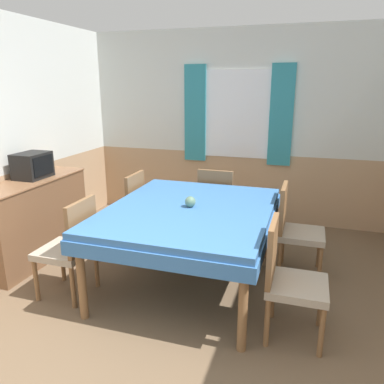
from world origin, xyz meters
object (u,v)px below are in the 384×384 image
object	(u,v)px
chair_head_window	(217,202)
chair_right_near	(288,277)
chair_left_near	(71,245)
vase	(190,202)
dining_table	(190,217)
tv	(32,165)
sideboard	(33,219)
chair_left_far	(126,209)
chair_right_far	(295,227)

from	to	relation	value
chair_head_window	chair_right_near	bearing A→B (deg)	-59.87
chair_left_near	vase	bearing A→B (deg)	-60.28
dining_table	chair_right_near	xyz separation A→B (m)	(0.94, -0.53, -0.19)
chair_left_near	tv	bearing A→B (deg)	53.67
chair_head_window	sideboard	world-z (taller)	chair_head_window
chair_left_far	chair_head_window	bearing A→B (deg)	-58.74
dining_table	chair_left_far	bearing A→B (deg)	150.83
chair_head_window	tv	world-z (taller)	tv
chair_left_near	vase	world-z (taller)	chair_left_near
chair_head_window	tv	bearing A→B (deg)	-151.73
tv	chair_right_near	bearing A→B (deg)	-13.15
dining_table	chair_left_far	size ratio (longest dim) A/B	1.98
chair_right_far	sideboard	xyz separation A→B (m)	(-2.75, -0.51, -0.04)
dining_table	chair_left_near	xyz separation A→B (m)	(-0.94, -0.53, -0.19)
chair_head_window	tv	distance (m)	2.14
chair_right_near	tv	world-z (taller)	tv
sideboard	chair_head_window	bearing A→B (deg)	31.00
dining_table	chair_right_near	size ratio (longest dim) A/B	1.98
chair_left_far	vase	world-z (taller)	chair_left_far
chair_head_window	chair_right_far	bearing A→B (deg)	-31.26
chair_right_far	tv	xyz separation A→B (m)	(-2.77, -0.41, 0.54)
dining_table	chair_right_near	world-z (taller)	chair_right_near
vase	chair_right_far	bearing A→B (deg)	28.60
chair_right_near	vase	xyz separation A→B (m)	(-0.94, 0.54, 0.34)
sideboard	dining_table	bearing A→B (deg)	-0.46
chair_left_near	tv	world-z (taller)	tv
dining_table	chair_right_far	size ratio (longest dim) A/B	1.98
chair_right_near	chair_left_far	bearing A→B (deg)	-119.17
chair_right_near	chair_head_window	distance (m)	1.88
chair_left_near	vase	distance (m)	1.14
chair_left_far	vase	size ratio (longest dim) A/B	9.01
sideboard	tv	size ratio (longest dim) A/B	3.79
chair_right_near	chair_left_far	distance (m)	2.16
dining_table	vase	world-z (taller)	vase
tv	chair_left_near	bearing A→B (deg)	-36.33
sideboard	tv	bearing A→B (deg)	99.15
chair_right_far	vase	bearing A→B (deg)	-61.40
chair_left_near	chair_left_far	distance (m)	1.05
dining_table	chair_head_window	size ratio (longest dim) A/B	1.98
chair_right_near	chair_head_window	bearing A→B (deg)	-149.87
chair_left_near	sideboard	bearing A→B (deg)	57.88
chair_right_far	tv	size ratio (longest dim) A/B	2.50
chair_left_far	sideboard	distance (m)	1.00
dining_table	chair_head_window	xyz separation A→B (m)	(-0.00, 1.10, -0.19)
chair_right_near	tv	distance (m)	2.89
chair_right_far	tv	bearing A→B (deg)	-81.63
dining_table	tv	distance (m)	1.86
sideboard	chair_right_near	bearing A→B (deg)	-11.14
chair_left_far	dining_table	bearing A→B (deg)	-119.17
chair_left_near	chair_left_far	bearing A→B (deg)	0.00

